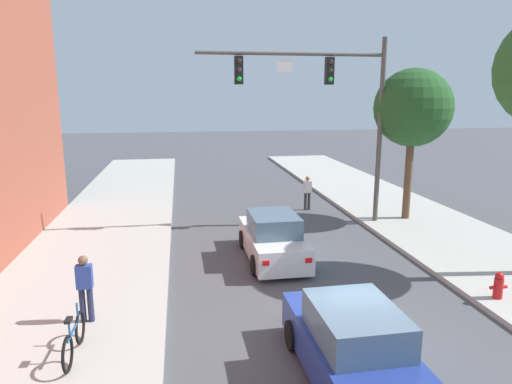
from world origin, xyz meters
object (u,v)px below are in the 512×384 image
(bicycle_leaning, at_px, (74,339))
(pedestrian_crossing_road, at_px, (307,191))
(car_following_blue, at_px, (352,348))
(pedestrian_sidewalk_left_walker, at_px, (85,285))
(traffic_signal_mast, at_px, (330,95))
(street_tree_second, at_px, (413,108))
(car_lead_white, at_px, (273,239))
(fire_hydrant, at_px, (499,285))

(bicycle_leaning, bearing_deg, pedestrian_crossing_road, 54.83)
(car_following_blue, distance_m, pedestrian_sidewalk_left_walker, 6.21)
(traffic_signal_mast, distance_m, street_tree_second, 3.70)
(car_lead_white, height_order, fire_hydrant, car_lead_white)
(fire_hydrant, height_order, street_tree_second, street_tree_second)
(street_tree_second, bearing_deg, pedestrian_sidewalk_left_walker, -147.88)
(traffic_signal_mast, bearing_deg, bicycle_leaning, -132.99)
(car_following_blue, distance_m, pedestrian_crossing_road, 13.44)
(bicycle_leaning, xyz_separation_m, fire_hydrant, (10.42, 1.06, -0.03))
(pedestrian_crossing_road, height_order, fire_hydrant, pedestrian_crossing_road)
(bicycle_leaning, xyz_separation_m, street_tree_second, (11.87, 8.98, 4.31))
(pedestrian_sidewalk_left_walker, height_order, bicycle_leaning, pedestrian_sidewalk_left_walker)
(car_following_blue, distance_m, street_tree_second, 13.03)
(street_tree_second, bearing_deg, bicycle_leaning, -142.91)
(car_following_blue, xyz_separation_m, pedestrian_sidewalk_left_walker, (-5.40, 3.04, 0.34))
(traffic_signal_mast, relative_size, pedestrian_crossing_road, 4.62)
(pedestrian_sidewalk_left_walker, distance_m, fire_hydrant, 10.48)
(car_following_blue, relative_size, street_tree_second, 0.67)
(pedestrian_sidewalk_left_walker, distance_m, street_tree_second, 14.56)
(fire_hydrant, xyz_separation_m, street_tree_second, (1.45, 7.92, 4.35))
(car_lead_white, xyz_separation_m, fire_hydrant, (5.21, -4.23, -0.22))
(car_following_blue, relative_size, bicycle_leaning, 2.41)
(pedestrian_crossing_road, bearing_deg, street_tree_second, -35.50)
(traffic_signal_mast, relative_size, bicycle_leaning, 4.28)
(pedestrian_crossing_road, height_order, bicycle_leaning, pedestrian_crossing_road)
(pedestrian_crossing_road, relative_size, street_tree_second, 0.26)
(traffic_signal_mast, height_order, pedestrian_crossing_road, traffic_signal_mast)
(pedestrian_sidewalk_left_walker, bearing_deg, fire_hydrant, -2.43)
(car_following_blue, bearing_deg, bicycle_leaning, 164.06)
(bicycle_leaning, relative_size, street_tree_second, 0.28)
(car_following_blue, bearing_deg, pedestrian_sidewalk_left_walker, 150.64)
(car_lead_white, height_order, car_following_blue, same)
(bicycle_leaning, bearing_deg, pedestrian_sidewalk_left_walker, 91.13)
(pedestrian_sidewalk_left_walker, xyz_separation_m, bicycle_leaning, (0.03, -1.50, -0.52))
(car_lead_white, distance_m, fire_hydrant, 6.72)
(car_following_blue, bearing_deg, car_lead_white, 91.29)
(pedestrian_sidewalk_left_walker, xyz_separation_m, pedestrian_crossing_road, (8.21, 10.10, -0.15))
(pedestrian_sidewalk_left_walker, xyz_separation_m, fire_hydrant, (10.45, -0.44, -0.56))
(car_following_blue, bearing_deg, pedestrian_crossing_road, 77.93)
(car_following_blue, xyz_separation_m, fire_hydrant, (5.05, 2.59, -0.22))
(car_following_blue, xyz_separation_m, bicycle_leaning, (-5.37, 1.53, -0.18))
(pedestrian_sidewalk_left_walker, bearing_deg, car_lead_white, 35.84)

